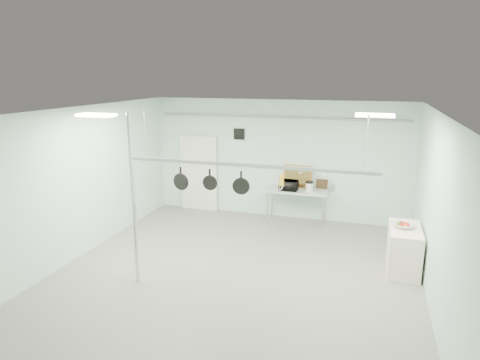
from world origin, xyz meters
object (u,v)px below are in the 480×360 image
(side_cabinet, at_px, (404,249))
(fruit_bowl, at_px, (403,225))
(microwave, at_px, (289,185))
(skillet_left, at_px, (181,178))
(skillet_mid, at_px, (210,179))
(coffee_canister, at_px, (309,187))
(pot_rack, at_px, (247,164))
(skillet_right, at_px, (241,183))
(prep_table, at_px, (297,192))
(chrome_pole, at_px, (133,201))

(side_cabinet, distance_m, fruit_bowl, 0.50)
(microwave, xyz_separation_m, skillet_left, (-1.56, -3.18, 0.82))
(skillet_mid, bearing_deg, coffee_canister, 63.83)
(coffee_canister, xyz_separation_m, skillet_mid, (-1.48, -3.22, 0.87))
(pot_rack, bearing_deg, skillet_mid, 180.00)
(fruit_bowl, bearing_deg, skillet_right, -159.78)
(coffee_canister, distance_m, skillet_right, 3.43)
(microwave, height_order, coffee_canister, microwave)
(prep_table, relative_size, pot_rack, 0.33)
(chrome_pole, relative_size, skillet_left, 6.98)
(skillet_mid, bearing_deg, skillet_right, -1.41)
(skillet_mid, bearing_deg, prep_table, 69.41)
(fruit_bowl, bearing_deg, skillet_mid, -163.06)
(skillet_right, bearing_deg, prep_table, 71.86)
(skillet_right, bearing_deg, fruit_bowl, 11.00)
(prep_table, height_order, skillet_left, skillet_left)
(side_cabinet, bearing_deg, microwave, 142.92)
(fruit_bowl, relative_size, skillet_left, 0.87)
(microwave, bearing_deg, chrome_pole, 65.09)
(pot_rack, bearing_deg, skillet_left, 180.00)
(pot_rack, height_order, coffee_canister, pot_rack)
(microwave, relative_size, coffee_canister, 2.11)
(skillet_left, distance_m, skillet_mid, 0.61)
(coffee_canister, distance_m, skillet_left, 3.93)
(chrome_pole, relative_size, coffee_canister, 14.11)
(microwave, distance_m, fruit_bowl, 3.40)
(side_cabinet, relative_size, coffee_canister, 5.29)
(chrome_pole, distance_m, side_cabinet, 5.37)
(prep_table, distance_m, skillet_right, 3.50)
(microwave, xyz_separation_m, fruit_bowl, (2.69, -2.07, -0.09))
(prep_table, bearing_deg, skillet_right, -98.92)
(skillet_right, bearing_deg, microwave, 75.04)
(pot_rack, height_order, microwave, pot_rack)
(chrome_pole, height_order, skillet_left, chrome_pole)
(coffee_canister, height_order, skillet_mid, skillet_mid)
(side_cabinet, height_order, pot_rack, pot_rack)
(pot_rack, xyz_separation_m, fruit_bowl, (2.89, 1.11, -1.28))
(pot_rack, height_order, skillet_mid, pot_rack)
(chrome_pole, distance_m, prep_table, 4.85)
(prep_table, xyz_separation_m, fruit_bowl, (2.49, -2.19, 0.12))
(coffee_canister, bearing_deg, skillet_mid, -114.76)
(chrome_pole, relative_size, microwave, 6.68)
(pot_rack, relative_size, skillet_right, 10.81)
(pot_rack, bearing_deg, prep_table, 83.09)
(chrome_pole, relative_size, skillet_mid, 8.07)
(skillet_mid, bearing_deg, pot_rack, -1.41)
(side_cabinet, xyz_separation_m, coffee_canister, (-2.21, 2.12, 0.57))
(chrome_pole, xyz_separation_m, prep_table, (2.30, 4.20, -0.77))
(chrome_pole, height_order, fruit_bowl, chrome_pole)
(coffee_canister, distance_m, skillet_mid, 3.65)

